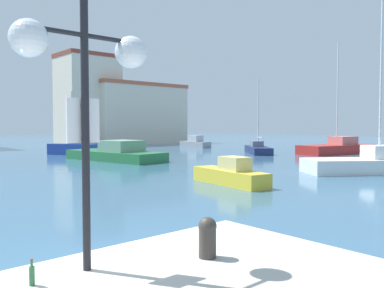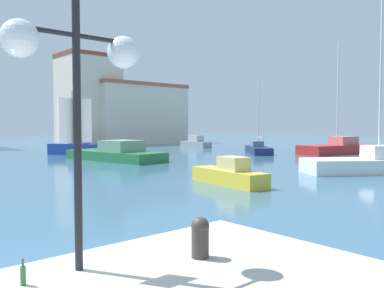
% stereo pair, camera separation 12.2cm
% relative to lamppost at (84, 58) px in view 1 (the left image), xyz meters
% --- Properties ---
extents(water, '(160.00, 160.00, 0.00)m').
position_rel_lamppost_xyz_m(water, '(15.99, 21.36, -3.53)').
color(water, '#38607F').
rests_on(water, ground).
extents(lamppost, '(1.79, 0.43, 4.12)m').
position_rel_lamppost_xyz_m(lamppost, '(0.00, 0.00, 0.00)').
color(lamppost, black).
rests_on(lamppost, pier_quay).
extents(bottle, '(0.06, 0.06, 0.31)m').
position_rel_lamppost_xyz_m(bottle, '(-0.71, -0.04, -2.54)').
color(bottle, '#2D6B3D').
rests_on(bottle, pier_quay).
extents(mooring_bollard, '(0.26, 0.26, 0.57)m').
position_rel_lamppost_xyz_m(mooring_bollard, '(1.47, -0.67, -2.36)').
color(mooring_bollard, '#38332D').
rests_on(mooring_bollard, pier_quay).
extents(sailboat_blue_inner_mooring, '(3.22, 4.68, 5.70)m').
position_rel_lamppost_xyz_m(sailboat_blue_inner_mooring, '(13.68, 29.57, -2.89)').
color(sailboat_blue_inner_mooring, '#233D93').
rests_on(sailboat_blue_inner_mooring, water).
extents(sailboat_navy_distant_north, '(5.24, 5.69, 7.15)m').
position_rel_lamppost_xyz_m(sailboat_navy_distant_north, '(27.71, 19.89, -3.09)').
color(sailboat_navy_distant_north, '#19234C').
rests_on(sailboat_navy_distant_north, water).
extents(sailboat_white_far_left, '(8.30, 6.86, 13.04)m').
position_rel_lamppost_xyz_m(sailboat_white_far_left, '(20.72, 5.28, -2.94)').
color(sailboat_white_far_left, white).
rests_on(sailboat_white_far_left, water).
extents(sailboat_red_behind_lamppost, '(8.25, 4.14, 10.26)m').
position_rel_lamppost_xyz_m(sailboat_red_behind_lamppost, '(32.83, 14.59, -2.96)').
color(sailboat_red_behind_lamppost, '#B22823').
rests_on(sailboat_red_behind_lamppost, water).
extents(motorboat_yellow_far_right, '(1.84, 4.48, 1.28)m').
position_rel_lamppost_xyz_m(motorboat_yellow_far_right, '(11.05, 7.84, -3.08)').
color(motorboat_yellow_far_right, gold).
rests_on(motorboat_yellow_far_right, water).
extents(motorboat_grey_outer_mooring, '(1.67, 4.68, 1.45)m').
position_rel_lamppost_xyz_m(motorboat_grey_outer_mooring, '(30.15, 31.51, -2.99)').
color(motorboat_grey_outer_mooring, gray).
rests_on(motorboat_grey_outer_mooring, water).
extents(motorboat_green_near_pier, '(4.17, 8.91, 1.55)m').
position_rel_lamppost_xyz_m(motorboat_green_near_pier, '(13.61, 22.01, -2.99)').
color(motorboat_green_near_pier, '#28703D').
rests_on(motorboat_green_near_pier, water).
extents(harbor_office, '(7.36, 5.99, 12.03)m').
position_rel_lamppost_xyz_m(harbor_office, '(23.23, 45.26, 2.50)').
color(harbor_office, beige).
rests_on(harbor_office, ground).
extents(waterfront_apartments, '(14.09, 6.72, 8.59)m').
position_rel_lamppost_xyz_m(waterfront_apartments, '(30.33, 44.40, 0.78)').
color(waterfront_apartments, beige).
rests_on(waterfront_apartments, ground).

